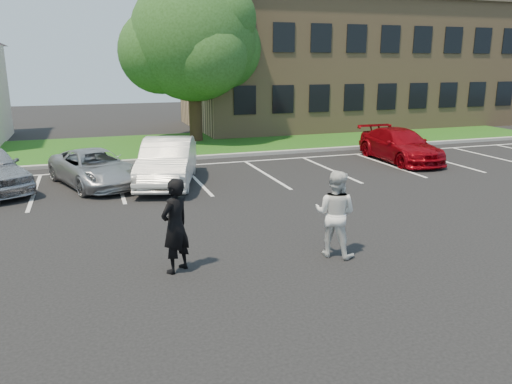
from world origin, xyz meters
The scene contains 11 objects.
ground_plane centered at (0.00, 0.00, 0.00)m, with size 90.00×90.00×0.00m, color black.
curb centered at (0.00, 12.00, 0.07)m, with size 40.00×0.30×0.15m, color gray.
grass_strip centered at (0.00, 16.00, 0.04)m, with size 44.00×8.00×0.08m, color #0F4011.
stall_lines centered at (1.40, 8.95, 0.01)m, with size 34.00×5.36×0.01m.
office_building centered at (14.00, 21.99, 4.16)m, with size 22.40×10.40×8.30m.
tree centered at (2.06, 17.10, 5.35)m, with size 7.80×7.20×8.80m.
man_black_suit centered at (-2.18, -0.20, 1.01)m, with size 0.74×0.48×2.02m, color black.
man_white_shirt centered at (1.38, -0.46, 0.99)m, with size 0.96×0.75×1.98m, color silver.
car_silver_minivan centered at (-3.58, 8.27, 0.63)m, with size 2.10×4.56×1.27m, color #A8AAB0.
car_white_sedan centered at (-1.08, 7.67, 0.81)m, with size 1.72×4.94×1.63m, color silver.
car_red_compact centered at (9.34, 8.60, 0.71)m, with size 1.98×4.87×1.41m, color maroon.
Camera 1 is at (-3.76, -10.01, 4.30)m, focal length 35.00 mm.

